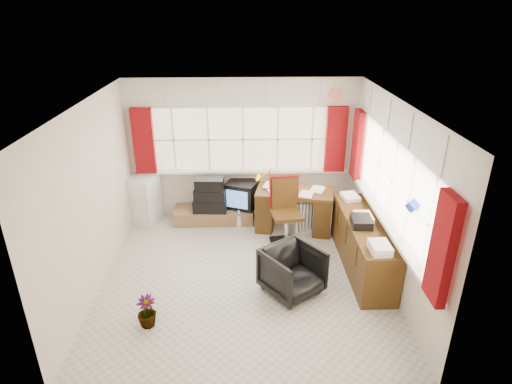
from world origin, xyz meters
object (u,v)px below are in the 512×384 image
mini_fridge (143,199)px  tv_bench (214,215)px  desk_lamp (270,174)px  crt_tv (242,194)px  office_chair (292,271)px  task_chair (285,209)px  desk (294,208)px  radiator (306,222)px  credenza (362,244)px

mini_fridge → tv_bench: bearing=-3.7°
desk_lamp → mini_fridge: desk_lamp is taller
crt_tv → mini_fridge: mini_fridge is taller
desk_lamp → office_chair: (0.21, -1.78, -0.70)m
desk_lamp → task_chair: 0.64m
desk → tv_bench: bearing=166.4°
radiator → tv_bench: size_ratio=0.42×
office_chair → radiator: 1.62m
desk_lamp → credenza: size_ratio=0.21×
crt_tv → mini_fridge: (-1.76, -0.01, -0.06)m
credenza → crt_tv: 2.39m
desk → mini_fridge: (-2.65, 0.42, 0.01)m
desk_lamp → credenza: 1.88m
tv_bench → crt_tv: size_ratio=2.14×
desk_lamp → crt_tv: 0.82m
crt_tv → mini_fridge: bearing=-179.8°
desk_lamp → tv_bench: desk_lamp is taller
radiator → mini_fridge: 2.91m
desk → radiator: 0.31m
office_chair → desk_lamp: bearing=60.7°
credenza → mini_fridge: 3.87m
desk → mini_fridge: 2.68m
tv_bench → mini_fridge: size_ratio=1.67×
desk_lamp → radiator: 1.01m
office_chair → crt_tv: 2.29m
credenza → tv_bench: bearing=146.3°
task_chair → office_chair: size_ratio=1.57×
office_chair → tv_bench: 2.42m
office_chair → tv_bench: bearing=83.6°
task_chair → crt_tv: task_chair is taller
radiator → credenza: 1.22m
task_chair → tv_bench: size_ratio=0.80×
desk → task_chair: 0.48m
task_chair → crt_tv: size_ratio=1.71×
radiator → tv_bench: 1.68m
credenza → tv_bench: (-2.28, 1.52, -0.26)m
desk_lamp → radiator: bearing=-19.0°
radiator → credenza: bearing=-55.1°
task_chair → crt_tv: 1.08m
desk_lamp → radiator: size_ratio=0.71×
desk → office_chair: desk is taller
task_chair → radiator: (0.38, 0.21, -0.35)m
crt_tv → office_chair: bearing=-72.8°
tv_bench → crt_tv: crt_tv is taller
radiator → crt_tv: size_ratio=0.91×
office_chair → crt_tv: crt_tv is taller
task_chair → tv_bench: 1.49m
task_chair → office_chair: (-0.02, -1.36, -0.27)m
crt_tv → credenza: bearing=-42.3°
desk → crt_tv: (-0.88, 0.42, 0.08)m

